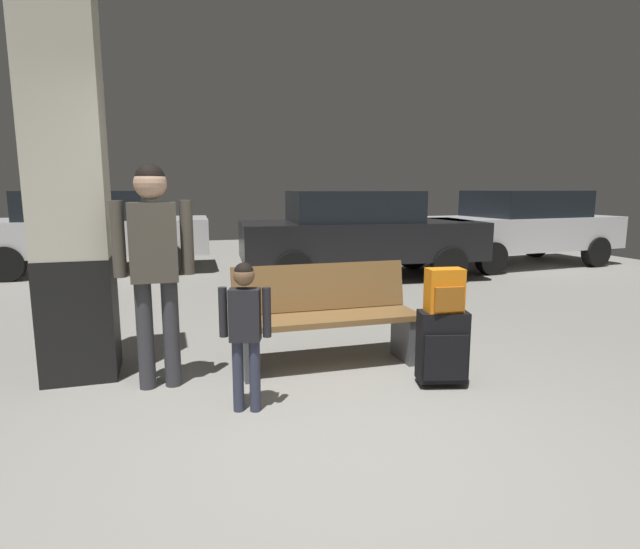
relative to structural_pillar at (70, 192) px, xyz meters
The scene contains 10 objects.
ground_plane 3.17m from the structural_pillar, 51.14° to the left, with size 18.00×18.00×0.10m, color gray.
structural_pillar is the anchor object (origin of this frame).
bench 2.33m from the structural_pillar, 10.36° to the right, with size 1.61×0.55×0.89m.
suitcase 3.21m from the structural_pillar, 22.00° to the right, with size 0.42×0.31×0.60m.
backpack_bright 3.07m from the structural_pillar, 22.00° to the right, with size 0.30×0.22×0.34m.
child 1.86m from the structural_pillar, 42.97° to the right, with size 0.35×0.25×1.06m.
adult 0.91m from the structural_pillar, 37.28° to the right, with size 0.59×0.24×1.73m.
parked_car_side 8.78m from the structural_pillar, 28.93° to the left, with size 4.22×2.04×1.51m.
parked_car_near 5.47m from the structural_pillar, 43.45° to the left, with size 4.24×2.09×1.51m.
parked_car_far 5.94m from the structural_pillar, 95.33° to the left, with size 4.18×1.97×1.51m.
Camera 1 is at (-1.04, -2.67, 1.55)m, focal length 28.64 mm.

